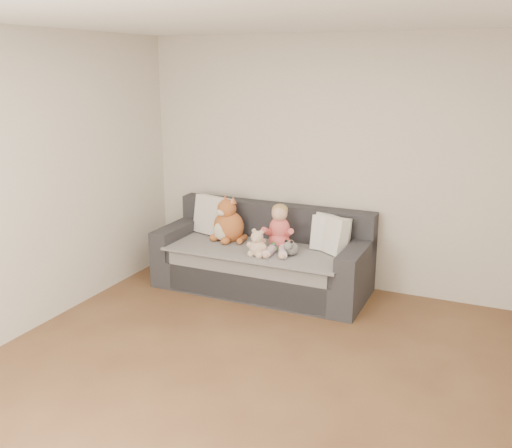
{
  "coord_description": "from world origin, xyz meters",
  "views": [
    {
      "loc": [
        1.51,
        -3.14,
        2.29
      ],
      "look_at": [
        -0.76,
        1.87,
        0.75
      ],
      "focal_mm": 40.0,
      "sensor_mm": 36.0,
      "label": 1
    }
  ],
  "objects_px": {
    "sofa": "(263,260)",
    "toddler": "(279,231)",
    "sippy_cup": "(274,247)",
    "teddy_bear": "(257,245)",
    "plush_cat": "(228,224)"
  },
  "relations": [
    {
      "from": "sofa",
      "to": "toddler",
      "type": "xyz_separation_m",
      "value": [
        0.2,
        -0.08,
        0.36
      ]
    },
    {
      "from": "toddler",
      "to": "sippy_cup",
      "type": "height_order",
      "value": "toddler"
    },
    {
      "from": "sofa",
      "to": "sippy_cup",
      "type": "distance_m",
      "value": 0.33
    },
    {
      "from": "sofa",
      "to": "teddy_bear",
      "type": "bearing_deg",
      "value": -76.19
    },
    {
      "from": "sofa",
      "to": "plush_cat",
      "type": "relative_size",
      "value": 4.32
    },
    {
      "from": "plush_cat",
      "to": "teddy_bear",
      "type": "xyz_separation_m",
      "value": [
        0.5,
        -0.34,
        -0.07
      ]
    },
    {
      "from": "sippy_cup",
      "to": "sofa",
      "type": "bearing_deg",
      "value": 138.35
    },
    {
      "from": "toddler",
      "to": "plush_cat",
      "type": "xyz_separation_m",
      "value": [
        -0.61,
        0.07,
        -0.01
      ]
    },
    {
      "from": "toddler",
      "to": "teddy_bear",
      "type": "distance_m",
      "value": 0.31
    },
    {
      "from": "toddler",
      "to": "teddy_bear",
      "type": "xyz_separation_m",
      "value": [
        -0.12,
        -0.28,
        -0.09
      ]
    },
    {
      "from": "toddler",
      "to": "sofa",
      "type": "bearing_deg",
      "value": 145.48
    },
    {
      "from": "plush_cat",
      "to": "teddy_bear",
      "type": "distance_m",
      "value": 0.61
    },
    {
      "from": "plush_cat",
      "to": "sippy_cup",
      "type": "distance_m",
      "value": 0.62
    },
    {
      "from": "teddy_bear",
      "to": "plush_cat",
      "type": "bearing_deg",
      "value": 153.78
    },
    {
      "from": "plush_cat",
      "to": "teddy_bear",
      "type": "relative_size",
      "value": 1.82
    }
  ]
}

